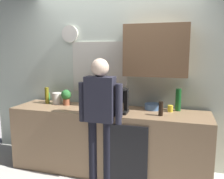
# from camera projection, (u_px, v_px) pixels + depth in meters

# --- Properties ---
(kitchen_counter) EXTENTS (2.71, 0.64, 0.89)m
(kitchen_counter) POSITION_uv_depth(u_px,v_px,m) (108.00, 141.00, 3.35)
(kitchen_counter) COLOR #937251
(kitchen_counter) RESTS_ON ground_plane
(dishwasher_panel) EXTENTS (0.56, 0.02, 0.80)m
(dishwasher_panel) POSITION_uv_depth(u_px,v_px,m) (125.00, 157.00, 2.95)
(dishwasher_panel) COLOR black
(dishwasher_panel) RESTS_ON ground_plane
(back_wall_assembly) EXTENTS (4.31, 0.42, 2.60)m
(back_wall_assembly) POSITION_uv_depth(u_px,v_px,m) (121.00, 73.00, 3.56)
(back_wall_assembly) COLOR silver
(back_wall_assembly) RESTS_ON ground_plane
(coffee_maker) EXTENTS (0.20, 0.20, 0.33)m
(coffee_maker) POSITION_uv_depth(u_px,v_px,m) (121.00, 101.00, 3.12)
(coffee_maker) COLOR black
(coffee_maker) RESTS_ON kitchen_counter
(bottle_amber_beer) EXTENTS (0.06, 0.06, 0.23)m
(bottle_amber_beer) POSITION_uv_depth(u_px,v_px,m) (98.00, 102.00, 3.22)
(bottle_amber_beer) COLOR brown
(bottle_amber_beer) RESTS_ON kitchen_counter
(bottle_red_vinegar) EXTENTS (0.06, 0.06, 0.22)m
(bottle_red_vinegar) POSITION_uv_depth(u_px,v_px,m) (114.00, 100.00, 3.37)
(bottle_red_vinegar) COLOR maroon
(bottle_red_vinegar) RESTS_ON kitchen_counter
(bottle_olive_oil) EXTENTS (0.06, 0.06, 0.25)m
(bottle_olive_oil) POSITION_uv_depth(u_px,v_px,m) (47.00, 95.00, 3.64)
(bottle_olive_oil) COLOR olive
(bottle_olive_oil) RESTS_ON kitchen_counter
(bottle_green_wine) EXTENTS (0.07, 0.07, 0.30)m
(bottle_green_wine) POSITION_uv_depth(u_px,v_px,m) (178.00, 100.00, 3.20)
(bottle_green_wine) COLOR #195923
(bottle_green_wine) RESTS_ON kitchen_counter
(bottle_dark_sauce) EXTENTS (0.06, 0.06, 0.18)m
(bottle_dark_sauce) POSITION_uv_depth(u_px,v_px,m) (161.00, 109.00, 2.97)
(bottle_dark_sauce) COLOR black
(bottle_dark_sauce) RESTS_ON kitchen_counter
(cup_yellow_cup) EXTENTS (0.07, 0.07, 0.08)m
(cup_yellow_cup) POSITION_uv_depth(u_px,v_px,m) (170.00, 109.00, 3.17)
(cup_yellow_cup) COLOR yellow
(cup_yellow_cup) RESTS_ON kitchen_counter
(cup_blue_mug) EXTENTS (0.08, 0.08, 0.10)m
(cup_blue_mug) POSITION_uv_depth(u_px,v_px,m) (88.00, 108.00, 3.16)
(cup_blue_mug) COLOR #3351B2
(cup_blue_mug) RESTS_ON kitchen_counter
(mixing_bowl) EXTENTS (0.22, 0.22, 0.08)m
(mixing_bowl) POSITION_uv_depth(u_px,v_px,m) (153.00, 107.00, 3.29)
(mixing_bowl) COLOR #4C72A5
(mixing_bowl) RESTS_ON kitchen_counter
(potted_plant) EXTENTS (0.15, 0.15, 0.23)m
(potted_plant) POSITION_uv_depth(u_px,v_px,m) (66.00, 96.00, 3.55)
(potted_plant) COLOR #9E5638
(potted_plant) RESTS_ON kitchen_counter
(dish_soap) EXTENTS (0.06, 0.06, 0.18)m
(dish_soap) POSITION_uv_depth(u_px,v_px,m) (48.00, 97.00, 3.74)
(dish_soap) COLOR green
(dish_soap) RESTS_ON kitchen_counter
(storage_canister) EXTENTS (0.14, 0.14, 0.17)m
(storage_canister) POSITION_uv_depth(u_px,v_px,m) (57.00, 98.00, 3.63)
(storage_canister) COLOR silver
(storage_canister) RESTS_ON kitchen_counter
(person_at_sink) EXTENTS (0.57, 0.22, 1.60)m
(person_at_sink) POSITION_uv_depth(u_px,v_px,m) (100.00, 111.00, 2.99)
(person_at_sink) COLOR black
(person_at_sink) RESTS_ON ground_plane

